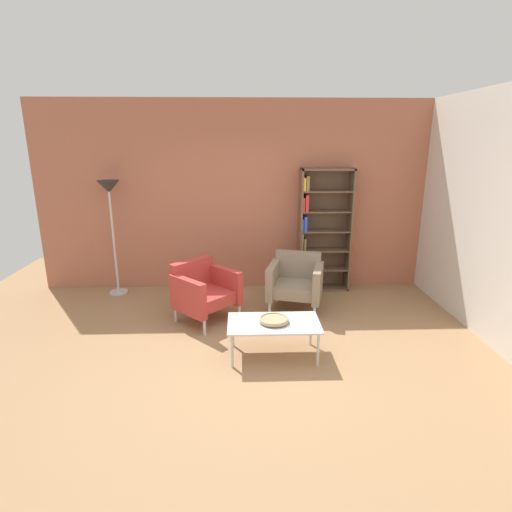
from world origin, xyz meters
name	(u,v)px	position (x,y,z in m)	size (l,w,h in m)	color
ground_plane	(248,362)	(0.00, 0.00, 0.00)	(8.32, 8.32, 0.00)	#9E7751
brick_back_panel	(245,197)	(0.00, 2.46, 1.45)	(6.40, 0.12, 2.90)	#B2664C
plaster_right_partition	(497,218)	(2.86, 0.60, 1.45)	(0.12, 5.20, 2.90)	silver
bookshelf_tall	(321,230)	(1.17, 2.26, 0.95)	(0.80, 0.30, 1.90)	brown
coffee_table_low	(274,325)	(0.28, 0.14, 0.37)	(1.00, 0.56, 0.40)	silver
decorative_bowl	(274,319)	(0.28, 0.14, 0.43)	(0.32, 0.32, 0.05)	tan
armchair_corner_red	(296,281)	(0.69, 1.43, 0.41)	(0.86, 0.81, 0.78)	gray
armchair_near_window	(204,290)	(-0.56, 1.12, 0.41)	(0.95, 0.95, 0.78)	#B73833
floor_lamp_torchiere	(110,200)	(-2.00, 2.15, 1.45)	(0.32, 0.32, 1.74)	silver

